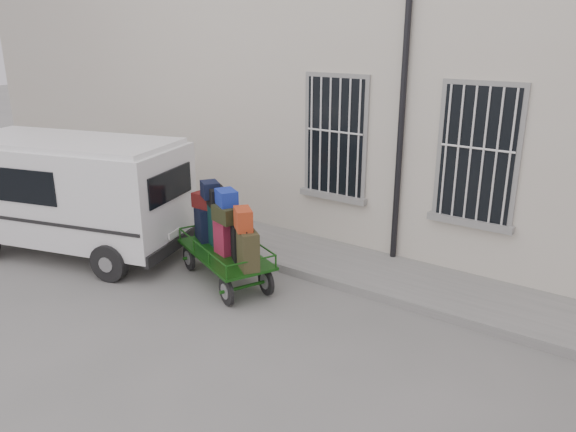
# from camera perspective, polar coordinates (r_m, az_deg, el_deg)

# --- Properties ---
(ground) EXTENTS (80.00, 80.00, 0.00)m
(ground) POSITION_cam_1_polar(r_m,az_deg,el_deg) (8.98, -3.29, -9.43)
(ground) COLOR slate
(ground) RESTS_ON ground
(building) EXTENTS (24.00, 5.15, 6.00)m
(building) POSITION_cam_1_polar(r_m,az_deg,el_deg) (12.73, 12.55, 12.64)
(building) COLOR beige
(building) RESTS_ON ground
(sidewalk) EXTENTS (24.00, 1.70, 0.15)m
(sidewalk) POSITION_cam_1_polar(r_m,az_deg,el_deg) (10.57, 4.22, -4.53)
(sidewalk) COLOR slate
(sidewalk) RESTS_ON ground
(luggage_cart) EXTENTS (2.45, 1.69, 1.70)m
(luggage_cart) POSITION_cam_1_polar(r_m,az_deg,el_deg) (9.62, -6.51, -1.66)
(luggage_cart) COLOR black
(luggage_cart) RESTS_ON ground
(van) EXTENTS (4.80, 3.03, 2.26)m
(van) POSITION_cam_1_polar(r_m,az_deg,el_deg) (11.52, -21.22, 2.59)
(van) COLOR white
(van) RESTS_ON ground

